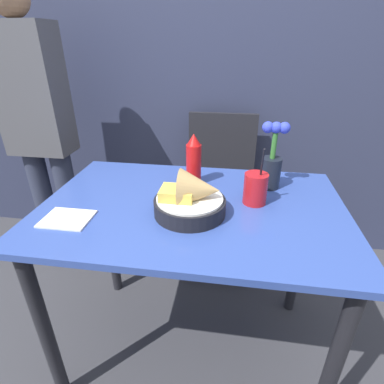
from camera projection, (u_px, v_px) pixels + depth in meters
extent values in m
plane|color=#38383D|center=(192.00, 344.00, 1.43)|extent=(12.00, 12.00, 0.00)
cube|color=#2D334C|center=(217.00, 39.00, 1.66)|extent=(7.00, 0.06, 2.60)
cube|color=#334C9E|center=(192.00, 207.00, 1.09)|extent=(1.09, 0.72, 0.02)
cylinder|color=black|center=(45.00, 332.00, 1.06)|extent=(0.05, 0.05, 0.74)
cylinder|color=black|center=(332.00, 371.00, 0.94)|extent=(0.05, 0.05, 0.74)
cylinder|color=black|center=(110.00, 235.00, 1.59)|extent=(0.05, 0.05, 0.74)
cylinder|color=black|center=(299.00, 252.00, 1.46)|extent=(0.05, 0.05, 0.74)
cylinder|color=black|center=(183.00, 249.00, 1.73)|extent=(0.03, 0.03, 0.43)
cylinder|color=black|center=(246.00, 255.00, 1.68)|extent=(0.03, 0.03, 0.43)
cylinder|color=black|center=(192.00, 217.00, 2.05)|extent=(0.03, 0.03, 0.43)
cylinder|color=black|center=(246.00, 221.00, 2.00)|extent=(0.03, 0.03, 0.43)
cube|color=black|center=(218.00, 202.00, 1.76)|extent=(0.40, 0.40, 0.02)
cube|color=black|center=(222.00, 152.00, 1.81)|extent=(0.40, 0.03, 0.47)
cylinder|color=black|center=(190.00, 206.00, 1.02)|extent=(0.24, 0.24, 0.05)
cylinder|color=white|center=(190.00, 198.00, 1.00)|extent=(0.22, 0.22, 0.01)
cone|color=tan|center=(200.00, 189.00, 0.98)|extent=(0.13, 0.13, 0.13)
cube|color=#E5C14C|center=(177.00, 194.00, 0.99)|extent=(0.11, 0.09, 0.04)
cylinder|color=red|center=(194.00, 164.00, 1.21)|extent=(0.06, 0.06, 0.16)
cone|color=red|center=(194.00, 139.00, 1.16)|extent=(0.05, 0.05, 0.04)
cylinder|color=red|center=(255.00, 189.00, 1.07)|extent=(0.08, 0.08, 0.11)
cylinder|color=black|center=(255.00, 191.00, 1.07)|extent=(0.08, 0.08, 0.09)
cylinder|color=black|center=(260.00, 176.00, 1.05)|extent=(0.01, 0.08, 0.22)
cylinder|color=black|center=(270.00, 173.00, 1.18)|extent=(0.08, 0.08, 0.12)
cylinder|color=#33722D|center=(274.00, 144.00, 1.13)|extent=(0.02, 0.02, 0.11)
sphere|color=blue|center=(276.00, 128.00, 1.10)|extent=(0.04, 0.04, 0.04)
sphere|color=blue|center=(268.00, 127.00, 1.10)|extent=(0.04, 0.04, 0.04)
sphere|color=blue|center=(285.00, 128.00, 1.10)|extent=(0.04, 0.04, 0.04)
cube|color=white|center=(67.00, 219.00, 0.99)|extent=(0.16, 0.13, 0.01)
cylinder|color=#2D3347|center=(47.00, 210.00, 1.81)|extent=(0.11, 0.11, 0.75)
cylinder|color=#2D3347|center=(71.00, 212.00, 1.79)|extent=(0.11, 0.11, 0.75)
cube|color=#4C4C51|center=(31.00, 92.00, 1.49)|extent=(0.32, 0.18, 0.63)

